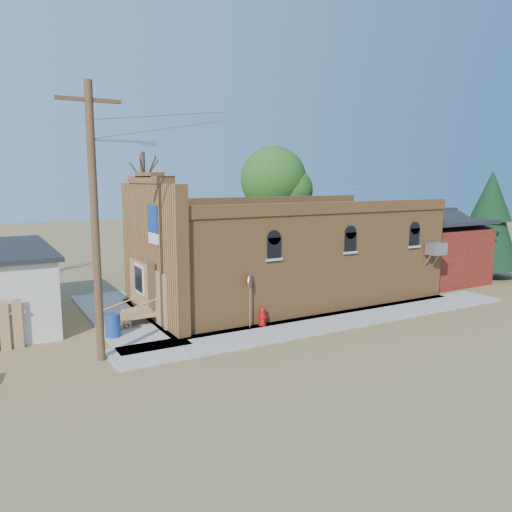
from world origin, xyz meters
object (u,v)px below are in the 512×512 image
utility_pole (96,217)px  trash_barrel (113,325)px  stop_sign (250,286)px  brick_bar (282,253)px  fire_hydrant (262,316)px

utility_pole → trash_barrel: size_ratio=10.27×
stop_sign → brick_bar: bearing=19.6°
fire_hydrant → stop_sign: size_ratio=0.34×
brick_bar → fire_hydrant: size_ratio=22.02×
brick_bar → trash_barrel: size_ratio=18.72×
stop_sign → trash_barrel: (-5.09, 1.50, -1.24)m
fire_hydrant → utility_pole: bearing=161.9°
brick_bar → trash_barrel: 9.39m
utility_pole → trash_barrel: utility_pole is taller
brick_bar → fire_hydrant: (-3.28, -3.70, -1.89)m
utility_pole → stop_sign: utility_pole is taller
brick_bar → stop_sign: bearing=-136.2°
utility_pole → trash_barrel: (0.84, 2.10, -4.25)m
fire_hydrant → trash_barrel: 5.86m
fire_hydrant → trash_barrel: bearing=141.8°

